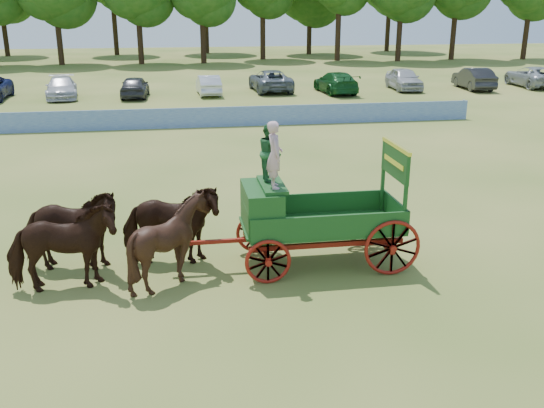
{
  "coord_description": "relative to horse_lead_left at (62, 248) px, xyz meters",
  "views": [
    {
      "loc": [
        -4.31,
        -13.83,
        6.24
      ],
      "look_at": [
        -1.92,
        0.84,
        1.3
      ],
      "focal_mm": 40.0,
      "sensor_mm": 36.0,
      "label": 1
    }
  ],
  "objects": [
    {
      "name": "ground",
      "position": [
        6.93,
        0.71,
        -1.04
      ],
      "size": [
        160.0,
        160.0,
        0.0
      ],
      "primitive_type": "plane",
      "color": "#9B8E46",
      "rests_on": "ground"
    },
    {
      "name": "horse_lead_left",
      "position": [
        0.0,
        0.0,
        0.0
      ],
      "size": [
        2.55,
        1.32,
        2.08
      ],
      "primitive_type": "imported",
      "rotation": [
        0.0,
        0.0,
        1.65
      ],
      "color": "black",
      "rests_on": "ground"
    },
    {
      "name": "horse_lead_right",
      "position": [
        0.0,
        1.1,
        0.0
      ],
      "size": [
        2.58,
        1.4,
        2.08
      ],
      "primitive_type": "imported",
      "rotation": [
        0.0,
        0.0,
        1.45
      ],
      "color": "black",
      "rests_on": "ground"
    },
    {
      "name": "horse_wheel_left",
      "position": [
        2.4,
        0.0,
        0.0
      ],
      "size": [
        1.99,
        1.79,
        2.08
      ],
      "primitive_type": "imported",
      "rotation": [
        0.0,
        0.0,
        1.51
      ],
      "color": "black",
      "rests_on": "ground"
    },
    {
      "name": "horse_wheel_right",
      "position": [
        2.4,
        1.1,
        0.0
      ],
      "size": [
        2.57,
        1.38,
        2.08
      ],
      "primitive_type": "imported",
      "rotation": [
        0.0,
        0.0,
        1.46
      ],
      "color": "black",
      "rests_on": "ground"
    },
    {
      "name": "farm_dray",
      "position": [
        5.38,
        0.56,
        0.52
      ],
      "size": [
        5.99,
        2.0,
        3.71
      ],
      "color": "maroon",
      "rests_on": "ground"
    },
    {
      "name": "sponsor_banner",
      "position": [
        5.93,
        18.71,
        -0.52
      ],
      "size": [
        26.0,
        0.08,
        1.05
      ],
      "primitive_type": "cube",
      "color": "#1D459F",
      "rests_on": "ground"
    },
    {
      "name": "parked_cars",
      "position": [
        7.14,
        30.69,
        -0.27
      ],
      "size": [
        52.14,
        7.28,
        1.62
      ],
      "color": "silver",
      "rests_on": "ground"
    }
  ]
}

